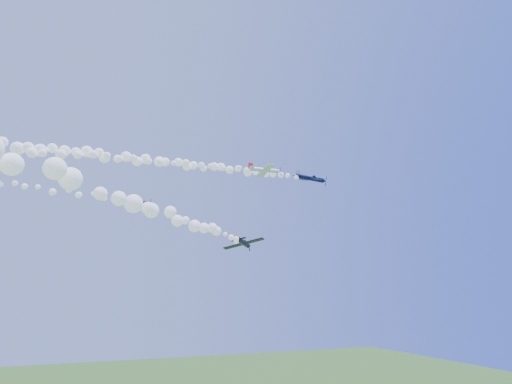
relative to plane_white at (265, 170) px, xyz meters
name	(u,v)px	position (x,y,z in m)	size (l,w,h in m)	color
plane_white	(265,170)	(0.00, 0.00, 0.00)	(7.10, 7.49, 2.21)	white
smoke_trail_white	(62,153)	(-37.16, 2.89, -0.30)	(70.09, 7.85, 3.00)	white
plane_navy	(311,178)	(12.80, 4.25, 0.66)	(8.08, 8.25, 2.94)	#0C0C36
smoke_trail_navy	(133,159)	(-25.06, 3.88, 0.47)	(70.90, 3.62, 3.12)	white
plane_grey	(138,202)	(-22.49, 14.55, -5.39)	(6.08, 6.41, 1.75)	#323949
plane_black	(244,243)	(-9.64, -13.83, -16.39)	(5.78, 5.45, 2.31)	black
smoke_trail_black	(112,196)	(-30.73, -41.13, -16.63)	(40.81, 52.19, 2.56)	white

